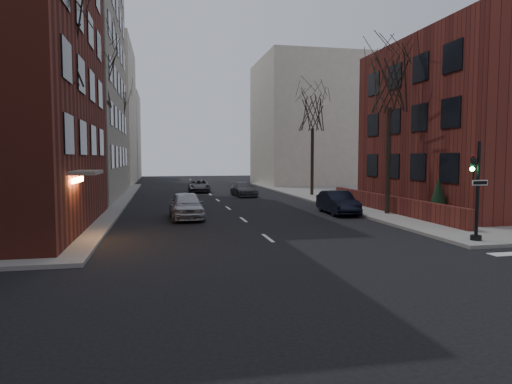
# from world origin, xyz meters

# --- Properties ---
(ground) EXTENTS (160.00, 160.00, 0.00)m
(ground) POSITION_xyz_m (0.00, 0.00, 0.00)
(ground) COLOR black
(ground) RESTS_ON ground
(building_left_tan) EXTENTS (18.00, 18.00, 28.00)m
(building_left_tan) POSITION_xyz_m (-17.00, 34.00, 14.00)
(building_left_tan) COLOR gray
(building_left_tan) RESTS_ON ground
(building_right_brick) EXTENTS (12.00, 14.00, 11.00)m
(building_right_brick) POSITION_xyz_m (16.50, 19.00, 5.50)
(building_right_brick) COLOR maroon
(building_right_brick) RESTS_ON ground
(low_wall_right) EXTENTS (0.35, 16.00, 1.00)m
(low_wall_right) POSITION_xyz_m (9.30, 19.00, 0.65)
(low_wall_right) COLOR maroon
(low_wall_right) RESTS_ON sidewalk_far_right
(building_distant_la) EXTENTS (14.00, 16.00, 18.00)m
(building_distant_la) POSITION_xyz_m (-15.00, 55.00, 9.00)
(building_distant_la) COLOR beige
(building_distant_la) RESTS_ON ground
(building_distant_ra) EXTENTS (14.00, 14.00, 16.00)m
(building_distant_ra) POSITION_xyz_m (15.00, 50.00, 8.00)
(building_distant_ra) COLOR beige
(building_distant_ra) RESTS_ON ground
(building_distant_lb) EXTENTS (10.00, 12.00, 14.00)m
(building_distant_lb) POSITION_xyz_m (-13.00, 72.00, 7.00)
(building_distant_lb) COLOR beige
(building_distant_lb) RESTS_ON ground
(traffic_signal) EXTENTS (0.76, 0.44, 4.00)m
(traffic_signal) POSITION_xyz_m (7.94, 8.99, 1.91)
(traffic_signal) COLOR black
(traffic_signal) RESTS_ON sidewalk_far_right
(tree_left_a) EXTENTS (4.18, 4.18, 10.26)m
(tree_left_a) POSITION_xyz_m (-8.80, 14.00, 8.47)
(tree_left_a) COLOR #2D231C
(tree_left_a) RESTS_ON sidewalk_far_left
(tree_left_b) EXTENTS (4.40, 4.40, 10.80)m
(tree_left_b) POSITION_xyz_m (-8.80, 26.00, 8.91)
(tree_left_b) COLOR #2D231C
(tree_left_b) RESTS_ON sidewalk_far_left
(tree_left_c) EXTENTS (3.96, 3.96, 9.72)m
(tree_left_c) POSITION_xyz_m (-8.80, 40.00, 8.03)
(tree_left_c) COLOR #2D231C
(tree_left_c) RESTS_ON sidewalk_far_left
(tree_right_a) EXTENTS (3.96, 3.96, 9.72)m
(tree_right_a) POSITION_xyz_m (8.80, 18.00, 8.03)
(tree_right_a) COLOR #2D231C
(tree_right_a) RESTS_ON sidewalk_far_right
(tree_right_b) EXTENTS (3.74, 3.74, 9.18)m
(tree_right_b) POSITION_xyz_m (8.80, 32.00, 7.59)
(tree_right_b) COLOR #2D231C
(tree_right_b) RESTS_ON sidewalk_far_right
(streetlamp_near) EXTENTS (0.36, 0.36, 6.28)m
(streetlamp_near) POSITION_xyz_m (-8.20, 22.00, 4.24)
(streetlamp_near) COLOR black
(streetlamp_near) RESTS_ON sidewalk_far_left
(streetlamp_far) EXTENTS (0.36, 0.36, 6.28)m
(streetlamp_far) POSITION_xyz_m (-8.20, 42.00, 4.24)
(streetlamp_far) COLOR black
(streetlamp_far) RESTS_ON sidewalk_far_left
(parked_sedan) EXTENTS (1.69, 4.41, 1.43)m
(parked_sedan) POSITION_xyz_m (6.20, 19.39, 0.72)
(parked_sedan) COLOR black
(parked_sedan) RESTS_ON ground
(car_lane_silver) EXTENTS (1.94, 4.60, 1.55)m
(car_lane_silver) POSITION_xyz_m (-3.14, 19.07, 0.78)
(car_lane_silver) COLOR #AAA9AF
(car_lane_silver) RESTS_ON ground
(car_lane_gray) EXTENTS (2.10, 4.53, 1.28)m
(car_lane_gray) POSITION_xyz_m (2.79, 33.34, 0.64)
(car_lane_gray) COLOR #46454A
(car_lane_gray) RESTS_ON ground
(car_lane_far) EXTENTS (2.23, 4.57, 1.25)m
(car_lane_far) POSITION_xyz_m (-0.80, 38.97, 0.63)
(car_lane_far) COLOR #3F3E43
(car_lane_far) RESTS_ON ground
(evergreen_shrub) EXTENTS (1.53, 1.53, 2.26)m
(evergreen_shrub) POSITION_xyz_m (10.15, 14.88, 1.28)
(evergreen_shrub) COLOR black
(evergreen_shrub) RESTS_ON sidewalk_far_right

